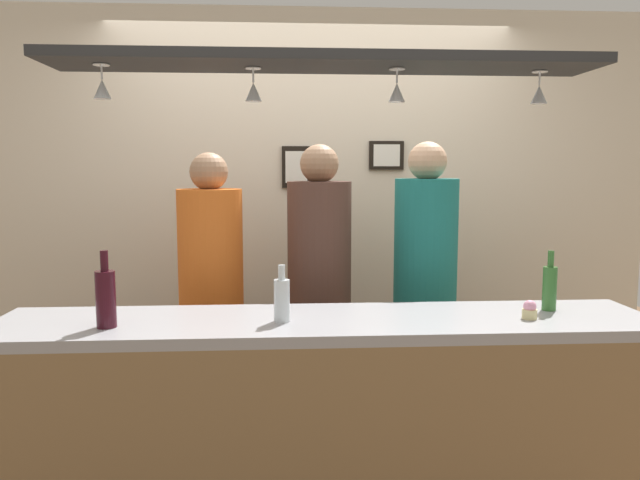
{
  "coord_description": "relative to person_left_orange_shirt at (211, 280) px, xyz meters",
  "views": [
    {
      "loc": [
        -0.18,
        -2.76,
        1.61
      ],
      "look_at": [
        0.0,
        0.1,
        1.27
      ],
      "focal_mm": 33.89,
      "sensor_mm": 36.0,
      "label": 1
    }
  ],
  "objects": [
    {
      "name": "hanging_wineglass_far_left",
      "position": [
        -0.32,
        -0.74,
        0.9
      ],
      "size": [
        0.07,
        0.07,
        0.13
      ],
      "color": "silver",
      "rests_on": "overhead_glass_rack"
    },
    {
      "name": "person_right_teal_shirt",
      "position": [
        1.15,
        0.0,
        0.04
      ],
      "size": [
        0.34,
        0.34,
        1.75
      ],
      "color": "#2D334C",
      "rests_on": "ground_plane"
    },
    {
      "name": "hanging_wineglass_center_left",
      "position": [
        0.84,
        -0.71,
        0.9
      ],
      "size": [
        0.07,
        0.07,
        0.13
      ],
      "color": "silver",
      "rests_on": "overhead_glass_rack"
    },
    {
      "name": "cupcake",
      "position": [
        1.38,
        -0.83,
        0.01
      ],
      "size": [
        0.06,
        0.06,
        0.08
      ],
      "color": "beige",
      "rests_on": "bar_counter"
    },
    {
      "name": "overhead_glass_rack",
      "position": [
        0.56,
        -0.71,
        1.01
      ],
      "size": [
        2.2,
        0.36,
        0.04
      ],
      "primitive_type": "cube",
      "color": "black"
    },
    {
      "name": "bar_counter",
      "position": [
        0.56,
        -0.92,
        -0.35
      ],
      "size": [
        2.7,
        0.55,
        1.0
      ],
      "color": "#99999E",
      "rests_on": "ground_plane"
    },
    {
      "name": "bottle_soda_clear",
      "position": [
        0.37,
        -0.81,
        0.07
      ],
      "size": [
        0.06,
        0.06,
        0.23
      ],
      "color": "silver",
      "rests_on": "bar_counter"
    },
    {
      "name": "picture_frame_upper_small",
      "position": [
        1.04,
        0.64,
        0.67
      ],
      "size": [
        0.22,
        0.02,
        0.18
      ],
      "color": "black",
      "rests_on": "back_wall"
    },
    {
      "name": "person_left_orange_shirt",
      "position": [
        0.0,
        0.0,
        0.0
      ],
      "size": [
        0.34,
        0.34,
        1.69
      ],
      "color": "#2D334C",
      "rests_on": "ground_plane"
    },
    {
      "name": "picture_frame_crest",
      "position": [
        0.47,
        0.64,
        0.6
      ],
      "size": [
        0.18,
        0.02,
        0.26
      ],
      "color": "black",
      "rests_on": "back_wall"
    },
    {
      "name": "bottle_beer_green_import",
      "position": [
        1.53,
        -0.69,
        0.08
      ],
      "size": [
        0.06,
        0.06,
        0.26
      ],
      "color": "#336B2D",
      "rests_on": "bar_counter"
    },
    {
      "name": "hanging_wineglass_center",
      "position": [
        1.45,
        -0.68,
        0.9
      ],
      "size": [
        0.07,
        0.07,
        0.13
      ],
      "color": "silver",
      "rests_on": "overhead_glass_rack"
    },
    {
      "name": "person_middle_brown_shirt",
      "position": [
        0.58,
        0.0,
        0.03
      ],
      "size": [
        0.34,
        0.34,
        1.74
      ],
      "color": "#2D334C",
      "rests_on": "ground_plane"
    },
    {
      "name": "hanging_wineglass_left",
      "position": [
        0.27,
        -0.69,
        0.9
      ],
      "size": [
        0.07,
        0.07,
        0.13
      ],
      "color": "silver",
      "rests_on": "overhead_glass_rack"
    },
    {
      "name": "back_wall",
      "position": [
        0.56,
        0.69,
        0.28
      ],
      "size": [
        4.4,
        0.06,
        2.6
      ],
      "primitive_type": "cube",
      "color": "beige",
      "rests_on": "ground_plane"
    },
    {
      "name": "bottle_wine_dark_red",
      "position": [
        -0.3,
        -0.86,
        0.1
      ],
      "size": [
        0.08,
        0.08,
        0.3
      ],
      "color": "#380F19",
      "rests_on": "bar_counter"
    }
  ]
}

